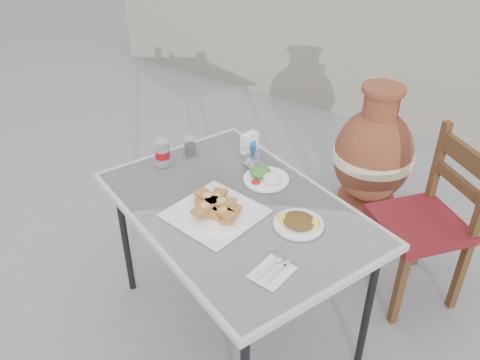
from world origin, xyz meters
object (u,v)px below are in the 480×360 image
Objects in this scene: pide_plate at (215,207)px; napkin_holder at (249,143)px; salad_chopped_plate at (299,222)px; terracotta_urn at (373,156)px; cola_glass at (190,147)px; soda_can at (162,153)px; salad_rice_plate at (266,177)px; condiment_caddy at (254,162)px; chair at (427,220)px; cafe_table at (236,215)px.

pide_plate is 0.51m from napkin_holder.
salad_chopped_plate is 1.24m from terracotta_urn.
salad_chopped_plate is at bearing -83.46° from terracotta_urn.
pide_plate is 4.25× the size of cola_glass.
terracotta_urn is (0.34, 0.83, -0.36)m from napkin_holder.
soda_can reaches higher than salad_chopped_plate.
salad_rice_plate is at bearing 83.43° from pide_plate.
salad_rice_plate is at bearing -32.68° from condiment_caddy.
napkin_holder is 0.96m from terracotta_urn.
chair is 0.71m from terracotta_urn.
pide_plate is at bearing -39.08° from cola_glass.
salad_rice_plate is at bearing -98.05° from terracotta_urn.
terracotta_urn is at bearing 62.38° from soda_can.
terracotta_urn is (0.14, 1.22, -0.26)m from cafe_table.
condiment_caddy is 1.01m from terracotta_urn.
salad_chopped_plate is 0.46m from condiment_caddy.
soda_can is (-0.46, 0.07, 0.11)m from cafe_table.
condiment_caddy reaches higher than salad_rice_plate.
napkin_holder is (0.26, 0.32, -0.01)m from soda_can.
soda_can reaches higher than pide_plate.
pide_plate is at bearing -158.38° from salad_chopped_plate.
salad_chopped_plate is 1.99× the size of napkin_holder.
salad_chopped_plate is at bearing -28.09° from napkin_holder.
salad_chopped_plate is (0.31, 0.12, -0.01)m from pide_plate.
chair is at bearing 24.77° from cola_glass.
salad_chopped_plate is at bearing -34.80° from condiment_caddy.
pide_plate is 1.37m from terracotta_urn.
condiment_caddy reaches higher than salad_chopped_plate.
soda_can is at bearing -111.46° from chair.
salad_rice_plate is 0.12m from condiment_caddy.
chair reaches higher than salad_chopped_plate.
terracotta_urn is (0.18, 1.31, -0.34)m from pide_plate.
salad_rice_plate is (-0.00, 0.23, 0.07)m from cafe_table.
cafe_table is at bearing -173.74° from salad_chopped_plate.
salad_rice_plate is 0.24× the size of terracotta_urn.
cola_glass is 1.20m from terracotta_urn.
cola_glass is (-0.42, -0.01, 0.02)m from salad_rice_plate.
pide_plate is at bearing -97.69° from terracotta_urn.
terracotta_urn is (-0.14, 1.19, -0.33)m from salad_chopped_plate.
napkin_holder is (-0.47, 0.36, 0.03)m from salad_chopped_plate.
salad_rice_plate is (0.04, 0.32, -0.01)m from pide_plate.
soda_can reaches higher than condiment_caddy.
condiment_caddy is at bearing -36.78° from napkin_holder.
chair is at bearing 37.08° from salad_rice_plate.
salad_rice_plate is at bearing 19.05° from soda_can.
condiment_caddy is at bearing -112.55° from chair.
cola_glass is (-0.38, 0.31, 0.01)m from pide_plate.
pide_plate is at bearing -91.28° from chair.
soda_can reaches higher than cola_glass.
salad_chopped_plate is 0.24× the size of terracotta_urn.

